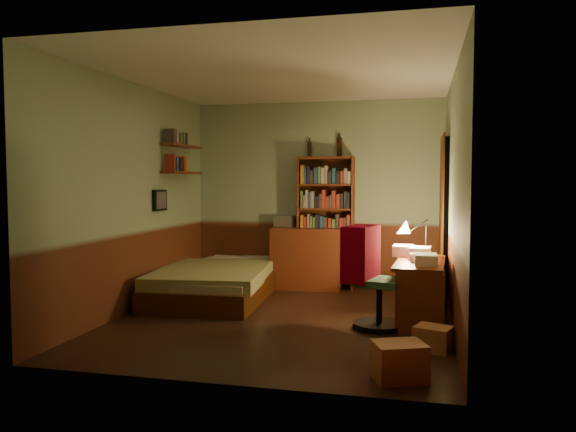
% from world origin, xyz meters
% --- Properties ---
extents(floor, '(3.50, 4.00, 0.02)m').
position_xyz_m(floor, '(0.00, 0.00, -0.01)').
color(floor, black).
rests_on(floor, ground).
extents(ceiling, '(3.50, 4.00, 0.02)m').
position_xyz_m(ceiling, '(0.00, 0.00, 2.61)').
color(ceiling, silver).
rests_on(ceiling, wall_back).
extents(wall_back, '(3.50, 0.02, 2.60)m').
position_xyz_m(wall_back, '(0.00, 2.01, 1.30)').
color(wall_back, gray).
rests_on(wall_back, ground).
extents(wall_left, '(0.02, 4.00, 2.60)m').
position_xyz_m(wall_left, '(-1.76, 0.00, 1.30)').
color(wall_left, gray).
rests_on(wall_left, ground).
extents(wall_right, '(0.02, 4.00, 2.60)m').
position_xyz_m(wall_right, '(1.76, 0.00, 1.30)').
color(wall_right, gray).
rests_on(wall_right, ground).
extents(wall_front, '(3.50, 0.02, 2.60)m').
position_xyz_m(wall_front, '(0.00, -2.01, 1.30)').
color(wall_front, gray).
rests_on(wall_front, ground).
extents(doorway, '(0.06, 0.90, 2.00)m').
position_xyz_m(doorway, '(1.72, 1.30, 1.00)').
color(doorway, black).
rests_on(doorway, ground).
extents(door_trim, '(0.02, 0.98, 2.08)m').
position_xyz_m(door_trim, '(1.69, 1.30, 1.00)').
color(door_trim, '#3A1B08').
rests_on(door_trim, ground).
extents(bed, '(1.39, 2.40, 0.69)m').
position_xyz_m(bed, '(-1.09, 0.96, 0.34)').
color(bed, olive).
rests_on(bed, ground).
extents(dresser, '(0.97, 0.51, 0.85)m').
position_xyz_m(dresser, '(-0.09, 1.76, 0.42)').
color(dresser, '#5A2512').
rests_on(dresser, ground).
extents(mini_stereo, '(0.34, 0.29, 0.15)m').
position_xyz_m(mini_stereo, '(-0.42, 1.89, 0.92)').
color(mini_stereo, '#B2B2B7').
rests_on(mini_stereo, dresser).
extents(bookshelf, '(0.80, 0.31, 1.82)m').
position_xyz_m(bookshelf, '(0.15, 1.85, 0.91)').
color(bookshelf, '#5A2512').
rests_on(bookshelf, ground).
extents(bottle_left, '(0.06, 0.06, 0.21)m').
position_xyz_m(bottle_left, '(-0.09, 1.96, 1.93)').
color(bottle_left, black).
rests_on(bottle_left, bookshelf).
extents(bottle_right, '(0.08, 0.08, 0.27)m').
position_xyz_m(bottle_right, '(0.33, 1.96, 1.95)').
color(bottle_right, black).
rests_on(bottle_right, bookshelf).
extents(desk, '(0.56, 1.22, 0.64)m').
position_xyz_m(desk, '(1.44, 0.28, 0.32)').
color(desk, '#5A2512').
rests_on(desk, ground).
extents(paper_stack, '(0.23, 0.31, 0.12)m').
position_xyz_m(paper_stack, '(1.25, 0.67, 0.70)').
color(paper_stack, silver).
rests_on(paper_stack, desk).
extents(desk_lamp, '(0.20, 0.20, 0.60)m').
position_xyz_m(desk_lamp, '(1.50, 0.67, 0.94)').
color(desk_lamp, black).
rests_on(desk_lamp, desk).
extents(office_chair, '(0.51, 0.47, 0.86)m').
position_xyz_m(office_chair, '(1.04, -0.14, 0.43)').
color(office_chair, '#325E3F').
rests_on(office_chair, ground).
extents(red_jacket, '(0.36, 0.53, 0.57)m').
position_xyz_m(red_jacket, '(0.83, -0.17, 1.14)').
color(red_jacket, maroon).
rests_on(red_jacket, office_chair).
extents(wall_shelf_lower, '(0.20, 0.90, 0.03)m').
position_xyz_m(wall_shelf_lower, '(-1.64, 1.10, 1.60)').
color(wall_shelf_lower, '#5A2512').
rests_on(wall_shelf_lower, wall_left).
extents(wall_shelf_upper, '(0.20, 0.90, 0.03)m').
position_xyz_m(wall_shelf_upper, '(-1.64, 1.10, 1.95)').
color(wall_shelf_upper, '#5A2512').
rests_on(wall_shelf_upper, wall_left).
extents(framed_picture, '(0.04, 0.32, 0.26)m').
position_xyz_m(framed_picture, '(-1.72, 0.60, 1.25)').
color(framed_picture, black).
rests_on(framed_picture, wall_left).
extents(cardboard_box_a, '(0.46, 0.42, 0.28)m').
position_xyz_m(cardboard_box_a, '(1.29, -1.60, 0.14)').
color(cardboard_box_a, '#A36643').
rests_on(cardboard_box_a, ground).
extents(cardboard_box_b, '(0.37, 0.34, 0.22)m').
position_xyz_m(cardboard_box_b, '(1.56, -0.80, 0.11)').
color(cardboard_box_b, '#A36643').
rests_on(cardboard_box_b, ground).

